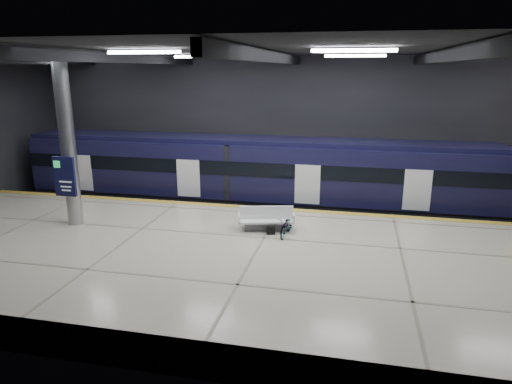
% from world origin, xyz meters
% --- Properties ---
extents(ground, '(30.00, 30.00, 0.00)m').
position_xyz_m(ground, '(0.00, 0.00, 0.00)').
color(ground, black).
rests_on(ground, ground).
extents(room_shell, '(30.10, 16.10, 8.05)m').
position_xyz_m(room_shell, '(-0.00, 0.00, 5.72)').
color(room_shell, black).
rests_on(room_shell, ground).
extents(platform, '(30.00, 11.00, 1.10)m').
position_xyz_m(platform, '(0.00, -2.50, 0.55)').
color(platform, beige).
rests_on(platform, ground).
extents(safety_strip, '(30.00, 0.40, 0.01)m').
position_xyz_m(safety_strip, '(0.00, 2.75, 1.11)').
color(safety_strip, gold).
rests_on(safety_strip, platform).
extents(rails, '(30.00, 1.52, 0.16)m').
position_xyz_m(rails, '(0.00, 5.50, 0.08)').
color(rails, gray).
rests_on(rails, ground).
extents(train, '(29.40, 2.84, 3.79)m').
position_xyz_m(train, '(-0.11, 5.50, 2.06)').
color(train, black).
rests_on(train, ground).
extents(bench, '(2.37, 1.41, 0.98)m').
position_xyz_m(bench, '(-0.10, -0.06, 1.44)').
color(bench, '#595B60').
rests_on(bench, platform).
extents(bicycle, '(0.66, 1.50, 0.77)m').
position_xyz_m(bicycle, '(0.79, -0.56, 1.48)').
color(bicycle, '#99999E').
rests_on(bicycle, platform).
extents(pannier_bag, '(0.34, 0.27, 0.35)m').
position_xyz_m(pannier_bag, '(0.19, -0.56, 1.28)').
color(pannier_bag, black).
rests_on(pannier_bag, platform).
extents(info_column, '(0.90, 0.78, 6.90)m').
position_xyz_m(info_column, '(-8.00, -1.03, 4.46)').
color(info_column, '#9EA0A5').
rests_on(info_column, platform).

